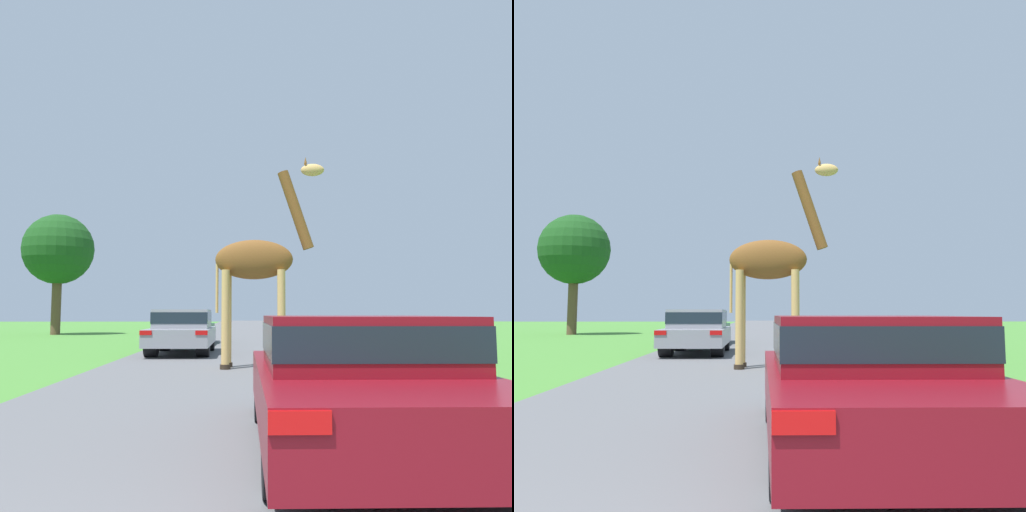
{
  "view_description": "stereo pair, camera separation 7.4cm",
  "coord_description": "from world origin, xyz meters",
  "views": [
    {
      "loc": [
        -0.02,
        -1.12,
        1.29
      ],
      "look_at": [
        0.27,
        11.72,
        2.64
      ],
      "focal_mm": 38.0,
      "sensor_mm": 36.0,
      "label": 1
    },
    {
      "loc": [
        0.05,
        -1.12,
        1.29
      ],
      "look_at": [
        0.27,
        11.72,
        2.64
      ],
      "focal_mm": 38.0,
      "sensor_mm": 36.0,
      "label": 2
    }
  ],
  "objects": [
    {
      "name": "road",
      "position": [
        0.0,
        30.0,
        0.0
      ],
      "size": [
        7.01,
        120.0,
        0.0
      ],
      "color": "#5B5B5E",
      "rests_on": "ground"
    },
    {
      "name": "giraffe_near_road",
      "position": [
        0.34,
        11.71,
        2.38
      ],
      "size": [
        2.64,
        0.82,
        5.03
      ],
      "rotation": [
        0.0,
        0.0,
        -1.65
      ],
      "color": "tan",
      "rests_on": "ground"
    },
    {
      "name": "car_queue_right",
      "position": [
        -2.28,
        22.16,
        0.74
      ],
      "size": [
        1.8,
        4.27,
        1.39
      ],
      "color": "#144C28",
      "rests_on": "ground"
    },
    {
      "name": "tree_centre_back",
      "position": [
        -11.24,
        31.59,
        5.06
      ],
      "size": [
        4.22,
        4.22,
        7.23
      ],
      "color": "brown",
      "rests_on": "ground"
    },
    {
      "name": "car_lead_maroon",
      "position": [
        1.09,
        4.17,
        0.68
      ],
      "size": [
        1.95,
        4.53,
        1.26
      ],
      "color": "maroon",
      "rests_on": "ground"
    },
    {
      "name": "car_queue_left",
      "position": [
        -1.98,
        16.39,
        0.75
      ],
      "size": [
        1.9,
        4.45,
        1.4
      ],
      "color": "gray",
      "rests_on": "ground"
    }
  ]
}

